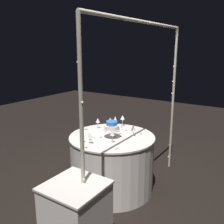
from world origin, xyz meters
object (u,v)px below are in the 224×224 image
wine_glass_5 (98,121)px  decorative_arch (141,88)px  main_table (112,163)px  tiered_cake (112,127)px  wine_glass_3 (115,119)px  wine_glass_4 (123,118)px  wine_glass_0 (90,136)px  wine_glass_1 (110,120)px  wine_glass_6 (133,128)px  side_table (76,221)px  cake_knife (94,138)px  wine_glass_2 (112,134)px

wine_glass_5 → decorative_arch: bearing=78.3°
main_table → wine_glass_5: (-0.16, -0.35, 0.50)m
tiered_cake → wine_glass_3: 0.47m
wine_glass_4 → decorative_arch: bearing=49.3°
wine_glass_0 → wine_glass_1: 0.61m
wine_glass_3 → wine_glass_1: bearing=6.6°
decorative_arch → wine_glass_3: 0.91m
wine_glass_6 → side_table: bearing=5.9°
main_table → wine_glass_0: (0.38, -0.07, 0.49)m
wine_glass_4 → wine_glass_5: bearing=-38.7°
wine_glass_4 → main_table: bearing=14.2°
wine_glass_4 → cake_knife: 0.65m
wine_glass_6 → wine_glass_5: bearing=-92.1°
decorative_arch → cake_knife: decorative_arch is taller
decorative_arch → wine_glass_6: (-0.14, -0.17, -0.56)m
side_table → wine_glass_0: 1.03m
side_table → wine_glass_5: wine_glass_5 is taller
wine_glass_0 → wine_glass_2: (-0.17, 0.21, 0.01)m
main_table → wine_glass_6: 0.57m
tiered_cake → wine_glass_4: size_ratio=1.32×
wine_glass_5 → wine_glass_1: bearing=110.5°
wine_glass_3 → decorative_arch: bearing=58.0°
wine_glass_5 → side_table: bearing=28.9°
side_table → wine_glass_6: size_ratio=4.55×
wine_glass_6 → cake_knife: bearing=-50.9°
wine_glass_3 → wine_glass_0: bearing=9.5°
wine_glass_3 → wine_glass_2: bearing=30.0°
wine_glass_1 → cake_knife: 0.43m
wine_glass_2 → wine_glass_6: bearing=163.3°
wine_glass_2 → wine_glass_5: 0.61m
tiered_cake → wine_glass_2: size_ratio=1.43×
decorative_arch → wine_glass_6: 0.60m
side_table → wine_glass_5: size_ratio=4.74×
wine_glass_4 → wine_glass_6: wine_glass_4 is taller
cake_knife → wine_glass_3: bearing=-176.0°
decorative_arch → wine_glass_0: decorative_arch is taller
wine_glass_0 → wine_glass_2: bearing=129.9°
wine_glass_2 → wine_glass_5: size_ratio=1.00×
main_table → wine_glass_2: 0.55m
wine_glass_0 → wine_glass_4: 0.83m
wine_glass_2 → cake_knife: (-0.01, -0.30, -0.11)m
tiered_cake → wine_glass_3: tiered_cake is taller
wine_glass_1 → wine_glass_2: 0.53m
tiered_cake → wine_glass_3: (-0.42, -0.22, -0.03)m
side_table → wine_glass_3: (-1.53, -0.57, 0.51)m
cake_knife → wine_glass_5: bearing=-150.8°
tiered_cake → wine_glass_4: tiered_cake is taller
wine_glass_3 → wine_glass_5: size_ratio=1.01×
main_table → side_table: size_ratio=1.54×
wine_glass_2 → tiered_cake: bearing=-144.2°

